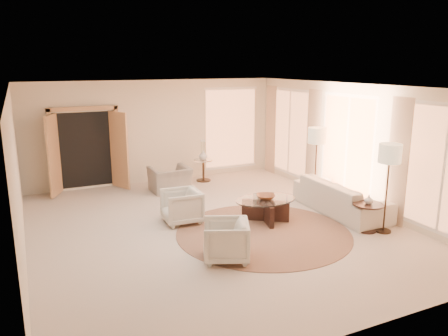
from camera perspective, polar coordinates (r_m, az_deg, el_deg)
name	(u,v)px	position (r m, az deg, el deg)	size (l,w,h in m)	color
room	(214,160)	(8.53, -1.29, 1.11)	(7.04, 8.04, 2.83)	beige
windows_right	(349,147)	(10.47, 16.04, 2.64)	(0.10, 6.40, 2.40)	#FFA066
window_back_corner	(231,128)	(13.02, 0.93, 5.20)	(1.70, 0.10, 2.40)	#FFA066
curtains_right	(323,143)	(11.12, 12.80, 3.18)	(0.06, 5.20, 2.60)	#C1A68D
french_doors	(86,150)	(11.73, -17.56, 2.25)	(1.95, 0.66, 2.16)	tan
area_rug	(263,232)	(8.67, 5.15, -8.37)	(3.41, 3.41, 0.01)	#492D21
sofa	(341,197)	(10.01, 14.99, -3.65)	(2.42, 0.95, 0.71)	beige
armchair_left	(181,205)	(9.09, -5.58, -4.80)	(0.74, 0.69, 0.76)	beige
armchair_right	(226,239)	(7.38, 0.24, -9.20)	(0.73, 0.69, 0.76)	beige
accent_chair	(170,175)	(11.30, -7.09, -0.95)	(0.98, 0.64, 0.86)	gray
coffee_table	(266,207)	(9.18, 5.45, -5.11)	(1.70, 1.70, 0.48)	black
end_table	(368,212)	(9.03, 18.26, -5.54)	(0.60, 0.60, 0.56)	black
side_table	(203,168)	(12.25, -2.71, -0.01)	(0.53, 0.53, 0.61)	#2E2017
floor_lamp_near	(317,139)	(10.47, 12.05, 3.74)	(0.43, 0.43, 1.77)	#2E2017
floor_lamp_far	(390,158)	(8.82, 20.83, 1.28)	(0.43, 0.43, 1.76)	#2E2017
bowl	(266,197)	(9.11, 5.48, -3.77)	(0.38, 0.38, 0.09)	brown
end_vase	(369,200)	(8.95, 18.38, -3.94)	(0.17, 0.17, 0.18)	silver
side_vase	(203,155)	(12.17, -2.73, 1.68)	(0.25, 0.25, 0.26)	silver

